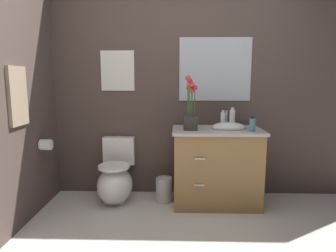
# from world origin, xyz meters

# --- Properties ---
(wall_back) EXTENTS (4.66, 0.05, 2.50)m
(wall_back) POSITION_xyz_m (0.20, 1.52, 1.25)
(wall_back) COLOR #4C3D38
(wall_back) RESTS_ON ground_plane
(toilet) EXTENTS (0.38, 0.59, 0.69)m
(toilet) POSITION_xyz_m (-0.76, 1.22, 0.24)
(toilet) COLOR white
(toilet) RESTS_ON ground_plane
(vanity_cabinet) EXTENTS (0.94, 0.56, 1.00)m
(vanity_cabinet) POSITION_xyz_m (0.34, 1.20, 0.42)
(vanity_cabinet) COLOR #9E7242
(vanity_cabinet) RESTS_ON ground_plane
(flower_vase) EXTENTS (0.14, 0.14, 0.56)m
(flower_vase) POSITION_xyz_m (0.05, 1.14, 1.01)
(flower_vase) COLOR #38332D
(flower_vase) RESTS_ON vanity_cabinet
(soap_bottle) EXTENTS (0.05, 0.05, 0.19)m
(soap_bottle) POSITION_xyz_m (0.41, 1.31, 0.91)
(soap_bottle) COLOR white
(soap_bottle) RESTS_ON vanity_cabinet
(lotion_bottle) EXTENTS (0.06, 0.06, 0.16)m
(lotion_bottle) POSITION_xyz_m (0.67, 1.06, 0.89)
(lotion_bottle) COLOR teal
(lotion_bottle) RESTS_ON vanity_cabinet
(hand_wash_bottle) EXTENTS (0.06, 0.06, 0.21)m
(hand_wash_bottle) POSITION_xyz_m (0.52, 1.32, 0.92)
(hand_wash_bottle) COLOR white
(hand_wash_bottle) RESTS_ON vanity_cabinet
(trash_bin) EXTENTS (0.18, 0.18, 0.27)m
(trash_bin) POSITION_xyz_m (-0.23, 1.23, 0.14)
(trash_bin) COLOR #B7B7BC
(trash_bin) RESTS_ON ground_plane
(wall_poster) EXTENTS (0.38, 0.01, 0.45)m
(wall_poster) POSITION_xyz_m (-0.76, 1.49, 1.44)
(wall_poster) COLOR silver
(wall_mirror) EXTENTS (0.80, 0.01, 0.70)m
(wall_mirror) POSITION_xyz_m (0.34, 1.49, 1.45)
(wall_mirror) COLOR #B2BCC6
(hanging_towel) EXTENTS (0.03, 0.28, 0.52)m
(hanging_towel) POSITION_xyz_m (-1.48, 0.66, 1.20)
(hanging_towel) COLOR gray
(toilet_paper_roll) EXTENTS (0.11, 0.11, 0.11)m
(toilet_paper_roll) POSITION_xyz_m (-1.43, 1.03, 0.68)
(toilet_paper_roll) COLOR white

